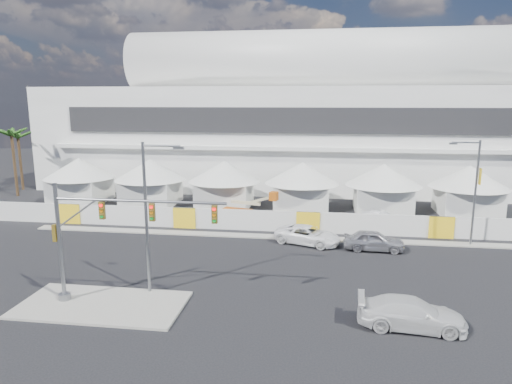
# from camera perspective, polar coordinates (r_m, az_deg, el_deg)

# --- Properties ---
(ground) EXTENTS (160.00, 160.00, 0.00)m
(ground) POSITION_cam_1_polar(r_m,az_deg,el_deg) (30.76, -5.82, -12.26)
(ground) COLOR black
(ground) RESTS_ON ground
(median_island) EXTENTS (10.00, 5.00, 0.15)m
(median_island) POSITION_cam_1_polar(r_m,az_deg,el_deg) (30.14, -18.70, -13.21)
(median_island) COLOR gray
(median_island) RESTS_ON ground
(far_curb) EXTENTS (80.00, 1.20, 0.12)m
(far_curb) POSITION_cam_1_polar(r_m,az_deg,el_deg) (43.67, 25.21, -6.00)
(far_curb) COLOR gray
(far_curb) RESTS_ON ground
(stadium) EXTENTS (80.00, 24.80, 21.98)m
(stadium) POSITION_cam_1_polar(r_m,az_deg,el_deg) (68.90, 9.59, 8.91)
(stadium) COLOR silver
(stadium) RESTS_ON ground
(tent_row) EXTENTS (53.40, 8.40, 5.40)m
(tent_row) POSITION_cam_1_polar(r_m,az_deg,el_deg) (52.52, 0.86, 1.39)
(tent_row) COLOR silver
(tent_row) RESTS_ON ground
(hoarding_fence) EXTENTS (70.00, 0.25, 2.00)m
(hoarding_fence) POSITION_cam_1_polar(r_m,az_deg,el_deg) (43.33, 6.52, -3.78)
(hoarding_fence) COLOR silver
(hoarding_fence) RESTS_ON ground
(palm_cluster) EXTENTS (10.60, 10.60, 8.55)m
(palm_cluster) POSITION_cam_1_polar(r_m,az_deg,el_deg) (69.91, -27.47, 5.71)
(palm_cluster) COLOR #47331E
(palm_cluster) RESTS_ON ground
(sedan_silver) EXTENTS (2.17, 5.02, 1.69)m
(sedan_silver) POSITION_cam_1_polar(r_m,az_deg,el_deg) (39.37, 14.51, -5.89)
(sedan_silver) COLOR #A9A9AD
(sedan_silver) RESTS_ON ground
(pickup_curb) EXTENTS (4.37, 6.21, 1.57)m
(pickup_curb) POSITION_cam_1_polar(r_m,az_deg,el_deg) (40.09, 6.50, -5.36)
(pickup_curb) COLOR white
(pickup_curb) RESTS_ON ground
(pickup_near) EXTENTS (2.74, 5.96, 1.69)m
(pickup_near) POSITION_cam_1_polar(r_m,az_deg,el_deg) (27.25, 18.85, -14.17)
(pickup_near) COLOR silver
(pickup_near) RESTS_ON ground
(lot_car_a) EXTENTS (3.20, 4.68, 1.46)m
(lot_car_a) POSITION_cam_1_polar(r_m,az_deg,el_deg) (46.93, 15.36, -3.28)
(lot_car_a) COLOR white
(lot_car_a) RESTS_ON ground
(traffic_mast) EXTENTS (10.72, 0.72, 7.37)m
(traffic_mast) POSITION_cam_1_polar(r_m,az_deg,el_deg) (29.00, -19.52, -5.33)
(traffic_mast) COLOR gray
(traffic_mast) RESTS_ON median_island
(streetlight_median) EXTENTS (2.68, 0.27, 9.68)m
(streetlight_median) POSITION_cam_1_polar(r_m,az_deg,el_deg) (29.25, -13.15, -1.96)
(streetlight_median) COLOR gray
(streetlight_median) RESTS_ON median_island
(streetlight_curb) EXTENTS (2.69, 0.60, 9.07)m
(streetlight_curb) POSITION_cam_1_polar(r_m,az_deg,el_deg) (42.44, 25.53, 0.74)
(streetlight_curb) COLOR gray
(streetlight_curb) RESTS_ON ground
(boom_lift) EXTENTS (6.35, 2.14, 3.13)m
(boom_lift) POSITION_cam_1_polar(r_m,az_deg,el_deg) (48.35, -1.73, -2.30)
(boom_lift) COLOR #BA5511
(boom_lift) RESTS_ON ground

